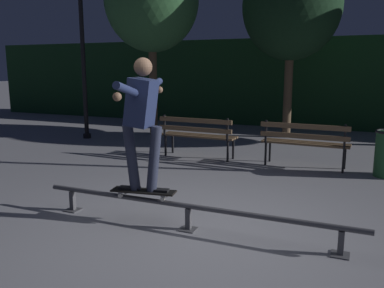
# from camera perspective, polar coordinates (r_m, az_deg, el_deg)

# --- Properties ---
(ground_plane) EXTENTS (90.00, 90.00, 0.00)m
(ground_plane) POSITION_cam_1_polar(r_m,az_deg,el_deg) (4.77, -0.36, -11.96)
(ground_plane) COLOR gray
(hedge_backdrop) EXTENTS (24.00, 1.20, 2.76)m
(hedge_backdrop) POSITION_cam_1_polar(r_m,az_deg,el_deg) (13.38, 15.59, 8.40)
(hedge_backdrop) COLOR #193D1E
(hedge_backdrop) RESTS_ON ground
(grind_rail) EXTENTS (3.89, 0.18, 0.32)m
(grind_rail) POSITION_cam_1_polar(r_m,az_deg,el_deg) (4.65, -0.52, -9.33)
(grind_rail) COLOR #47474C
(grind_rail) RESTS_ON ground
(skateboard) EXTENTS (0.80, 0.32, 0.09)m
(skateboard) POSITION_cam_1_polar(r_m,az_deg,el_deg) (4.86, -6.92, -6.72)
(skateboard) COLOR black
(skateboard) RESTS_ON grind_rail
(skateboarder) EXTENTS (0.63, 1.39, 1.56)m
(skateboarder) POSITION_cam_1_polar(r_m,az_deg,el_deg) (4.66, -7.14, 4.32)
(skateboarder) COLOR black
(skateboarder) RESTS_ON skateboard
(park_bench_leftmost) EXTENTS (1.62, 0.49, 0.88)m
(park_bench_leftmost) POSITION_cam_1_polar(r_m,az_deg,el_deg) (8.23, 0.74, 1.64)
(park_bench_leftmost) COLOR black
(park_bench_leftmost) RESTS_ON ground
(park_bench_left_center) EXTENTS (1.62, 0.49, 0.88)m
(park_bench_left_center) POSITION_cam_1_polar(r_m,az_deg,el_deg) (7.70, 15.73, 0.59)
(park_bench_left_center) COLOR black
(park_bench_left_center) RESTS_ON ground
(tree_behind_benches) EXTENTS (2.52, 2.52, 4.79)m
(tree_behind_benches) POSITION_cam_1_polar(r_m,az_deg,el_deg) (11.11, 14.01, 18.51)
(tree_behind_benches) COLOR brown
(tree_behind_benches) RESTS_ON ground
(tree_far_left) EXTENTS (2.51, 2.51, 5.01)m
(tree_far_left) POSITION_cam_1_polar(r_m,az_deg,el_deg) (11.30, -5.77, 19.75)
(tree_far_left) COLOR brown
(tree_far_left) RESTS_ON ground
(lamp_post_left) EXTENTS (0.32, 0.32, 3.90)m
(lamp_post_left) POSITION_cam_1_polar(r_m,az_deg,el_deg) (10.92, -15.33, 13.75)
(lamp_post_left) COLOR black
(lamp_post_left) RESTS_ON ground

